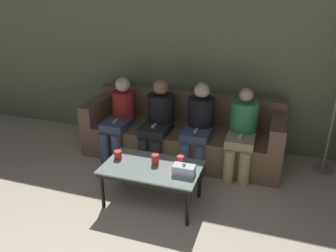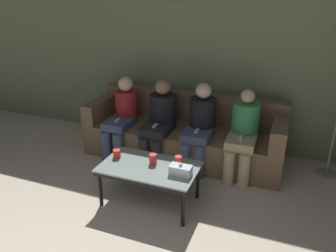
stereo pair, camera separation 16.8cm
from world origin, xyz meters
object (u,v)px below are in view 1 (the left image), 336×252
at_px(tissue_box, 184,170).
at_px(seated_person_left_end, 120,115).
at_px(cup_near_left, 155,159).
at_px(cup_far_center, 118,155).
at_px(couch, 182,134).
at_px(cup_near_right, 180,160).
at_px(seated_person_mid_right, 199,123).
at_px(seated_person_right_end, 242,130).
at_px(seated_person_mid_left, 158,118).
at_px(coffee_table, 152,170).

relative_size(tissue_box, seated_person_left_end, 0.21).
height_order(cup_near_left, cup_far_center, cup_near_left).
relative_size(couch, cup_near_right, 30.42).
height_order(seated_person_mid_right, seated_person_right_end, seated_person_mid_right).
bearing_deg(seated_person_left_end, cup_near_left, -47.07).
bearing_deg(cup_near_left, seated_person_right_end, 49.53).
height_order(seated_person_left_end, seated_person_mid_right, seated_person_mid_right).
bearing_deg(cup_far_center, seated_person_mid_left, 82.38).
bearing_deg(seated_person_mid_left, tissue_box, -58.06).
distance_m(cup_near_left, tissue_box, 0.36).
xyz_separation_m(cup_near_right, seated_person_left_end, (-1.10, 0.81, 0.08)).
distance_m(tissue_box, seated_person_mid_right, 1.05).
bearing_deg(seated_person_left_end, couch, 15.56).
bearing_deg(seated_person_right_end, seated_person_mid_left, 179.78).
bearing_deg(cup_far_center, cup_near_right, 9.29).
bearing_deg(seated_person_mid_left, cup_near_right, -56.56).
bearing_deg(seated_person_mid_left, seated_person_left_end, -177.86).
distance_m(cup_near_right, cup_far_center, 0.69).
height_order(coffee_table, cup_near_left, cup_near_left).
xyz_separation_m(coffee_table, seated_person_mid_left, (-0.28, 0.99, 0.19)).
distance_m(coffee_table, seated_person_mid_left, 1.05).
xyz_separation_m(seated_person_left_end, seated_person_right_end, (1.64, 0.02, 0.00)).
bearing_deg(seated_person_right_end, cup_near_left, -130.47).
distance_m(tissue_box, seated_person_right_end, 1.13).
relative_size(cup_near_left, seated_person_right_end, 0.10).
bearing_deg(cup_near_right, seated_person_mid_right, 90.26).
distance_m(cup_near_left, seated_person_mid_left, 0.98).
height_order(couch, seated_person_mid_right, seated_person_mid_right).
distance_m(cup_near_right, tissue_box, 0.22).
xyz_separation_m(couch, seated_person_mid_right, (0.27, -0.20, 0.28)).
distance_m(cup_near_left, cup_near_right, 0.27).
distance_m(seated_person_left_end, seated_person_mid_right, 1.09).
distance_m(cup_far_center, seated_person_mid_left, 0.96).
bearing_deg(seated_person_mid_left, coffee_table, -73.97).
height_order(tissue_box, seated_person_mid_right, seated_person_mid_right).
distance_m(cup_near_left, seated_person_right_end, 1.22).
bearing_deg(coffee_table, seated_person_mid_left, 106.03).
bearing_deg(couch, cup_near_left, -88.58).
xyz_separation_m(seated_person_mid_left, seated_person_mid_right, (0.55, 0.00, -0.00)).
bearing_deg(couch, coffee_table, -89.49).
bearing_deg(seated_person_mid_left, seated_person_mid_right, 0.43).
bearing_deg(coffee_table, cup_far_center, 173.88).
bearing_deg(couch, seated_person_mid_left, -142.75).
bearing_deg(seated_person_mid_right, seated_person_right_end, -0.88).
xyz_separation_m(seated_person_left_end, seated_person_mid_left, (0.55, 0.02, 0.02)).
height_order(couch, cup_near_left, couch).
bearing_deg(coffee_table, cup_near_left, 72.61).
bearing_deg(tissue_box, couch, 106.68).
bearing_deg(cup_near_left, coffee_table, -107.39).
bearing_deg(seated_person_mid_right, seated_person_left_end, -178.71).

